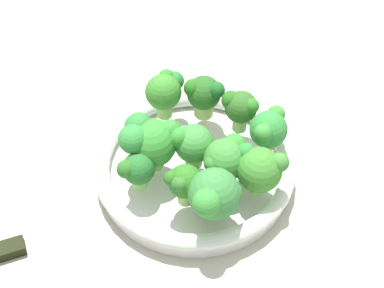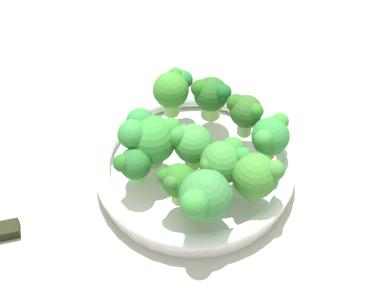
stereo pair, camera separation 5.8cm
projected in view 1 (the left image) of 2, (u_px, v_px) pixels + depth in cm
name	position (u px, v px, depth cm)	size (l,w,h in cm)	color
ground_plane	(197.00, 185.00, 79.00)	(130.00, 130.00, 2.50)	#B1B1A5
bowl	(192.00, 168.00, 76.93)	(27.44, 27.44, 3.90)	white
broccoli_floret_0	(215.00, 194.00, 66.27)	(6.54, 6.86, 7.31)	#89B44F
broccoli_floret_1	(204.00, 94.00, 78.29)	(5.13, 5.18, 6.59)	#94BE63
broccoli_floret_2	(268.00, 130.00, 73.82)	(5.06, 5.95, 6.27)	#A1C761
broccoli_floret_3	(149.00, 140.00, 71.68)	(7.10, 8.38, 7.67)	#75B45F
broccoli_floret_4	(184.00, 183.00, 67.98)	(4.29, 4.71, 5.99)	#93C360
broccoli_floret_5	(260.00, 169.00, 69.49)	(6.41, 6.21, 6.57)	#86CB5B
broccoli_floret_6	(240.00, 107.00, 76.27)	(4.78, 4.59, 6.44)	#89C066
broccoli_floret_7	(167.00, 90.00, 78.41)	(5.20, 5.69, 6.94)	#86C05C
broccoli_floret_8	(193.00, 145.00, 71.90)	(5.21, 5.70, 6.54)	#85CB5D
broccoli_floret_9	(225.00, 159.00, 70.74)	(5.52, 6.56, 6.36)	#88C057
broccoli_floret_10	(138.00, 170.00, 70.11)	(4.20, 4.91, 5.35)	#84C85B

